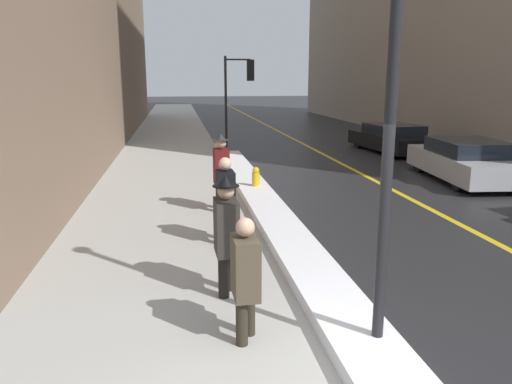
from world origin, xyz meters
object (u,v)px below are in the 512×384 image
Objects in this scene: pedestrian_trailing at (245,274)px; pedestrian_in_fedora at (226,231)px; traffic_light_near at (241,81)px; parked_car_black at (392,138)px; pedestrian_in_glasses at (221,169)px; lamp_post at (393,74)px; parked_car_silver at (466,161)px; fire_hydrant at (256,180)px; pedestrian_nearside at (226,196)px.

pedestrian_in_fedora is (-0.08, 1.27, 0.11)m from pedestrian_trailing.
traffic_light_near reaches higher than parked_car_black.
pedestrian_trailing is 5.74m from pedestrian_in_glasses.
lamp_post reaches higher than parked_car_silver.
parked_car_silver is 6.60× the size of fire_hydrant.
pedestrian_nearside is 2.28m from pedestrian_in_glasses.
parked_car_silver is (6.23, 8.57, -2.40)m from lamp_post.
parked_car_silver reaches higher than parked_car_black.
pedestrian_trailing is 7.49m from fire_hydrant.
lamp_post reaches higher than pedestrian_in_glasses.
pedestrian_trailing is 0.83× the size of pedestrian_in_glasses.
pedestrian_in_fedora is at bearing 129.81° from lamp_post.
traffic_light_near reaches higher than pedestrian_nearside.
pedestrian_in_glasses is at bearing 132.15° from parked_car_black.
pedestrian_in_fedora is 6.27m from fire_hydrant.
lamp_post is 10.87m from parked_car_silver.
pedestrian_in_fedora is 0.37× the size of parked_car_black.
fire_hydrant is (1.04, 1.64, -0.62)m from pedestrian_in_glasses.
traffic_light_near reaches higher than pedestrian_in_glasses.
pedestrian_in_fedora is at bearing 142.90° from parked_car_black.
traffic_light_near is 5.53× the size of fire_hydrant.
pedestrian_in_fedora is 1.06× the size of pedestrian_nearside.
fire_hydrant is (1.28, 7.37, -0.46)m from pedestrian_trailing.
pedestrian_in_glasses reaches higher than pedestrian_in_fedora.
parked_car_silver is (5.49, -8.82, -2.22)m from traffic_light_near.
lamp_post reaches higher than fire_hydrant.
fire_hydrant is (-0.10, 7.86, -2.64)m from lamp_post.
traffic_light_near is 13.73m from pedestrian_nearside.
traffic_light_near is 2.30× the size of pedestrian_in_fedora.
parked_car_black is at bearing 65.63° from lamp_post.
pedestrian_nearside is at bearing 107.83° from lamp_post.
lamp_post is at bearing -94.01° from traffic_light_near.
pedestrian_trailing reaches higher than fire_hydrant.
pedestrian_in_fedora is 10.28m from parked_car_silver.
fire_hydrant is at bearing 165.98° from pedestrian_in_fedora.
pedestrian_nearside is 0.90× the size of pedestrian_in_glasses.
lamp_post reaches higher than pedestrian_nearside.
parked_car_black is (7.82, 10.52, -0.33)m from pedestrian_nearside.
parked_car_black is (8.02, 12.70, -0.37)m from pedestrian_in_fedora.
pedestrian_in_glasses is 0.38× the size of parked_car_silver.
traffic_light_near is at bearing 171.44° from pedestrian_trailing.
pedestrian_trailing is 0.87× the size of pedestrian_in_fedora.
pedestrian_nearside is 2.27× the size of fire_hydrant.
pedestrian_trailing is 3.46m from pedestrian_nearside.
traffic_light_near is 2.20× the size of pedestrian_in_glasses.
pedestrian_in_fedora is at bearing -99.61° from traffic_light_near.
parked_car_silver is (7.70, 6.81, -0.34)m from pedestrian_in_fedora.
lamp_post is 8.29m from fire_hydrant.
pedestrian_in_fedora is 2.41× the size of fire_hydrant.
pedestrian_trailing is 0.32× the size of parked_car_silver.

